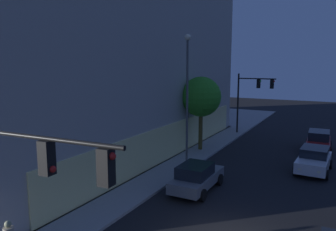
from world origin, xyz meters
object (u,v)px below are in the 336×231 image
at_px(traffic_light_far_corner, 252,92).
at_px(street_lamp_sidewalk, 187,86).
at_px(traffic_light_near_corner, 26,179).
at_px(sidewalk_tree, 201,97).
at_px(car_grey, 197,177).
at_px(car_red, 318,141).
at_px(car_white, 314,160).
at_px(modern_building, 53,49).

relative_size(traffic_light_far_corner, street_lamp_sidewalk, 0.68).
distance_m(traffic_light_near_corner, sidewalk_tree, 19.81).
bearing_deg(car_grey, street_lamp_sidewalk, 32.18).
xyz_separation_m(sidewalk_tree, car_red, (4.64, -8.84, -3.73)).
bearing_deg(car_white, car_grey, 140.56).
relative_size(traffic_light_far_corner, sidewalk_tree, 1.01).
height_order(traffic_light_near_corner, street_lamp_sidewalk, street_lamp_sidewalk).
distance_m(traffic_light_near_corner, car_grey, 11.72).
height_order(traffic_light_near_corner, car_red, traffic_light_near_corner).
distance_m(traffic_light_far_corner, car_red, 8.47).
bearing_deg(street_lamp_sidewalk, car_white, -69.11).
bearing_deg(modern_building, sidewalk_tree, -76.59).
bearing_deg(modern_building, traffic_light_near_corner, -134.95).
xyz_separation_m(traffic_light_near_corner, street_lamp_sidewalk, (15.07, 2.21, 1.60)).
height_order(car_white, car_red, car_red).
xyz_separation_m(car_grey, car_white, (6.95, -5.72, 0.02)).
distance_m(traffic_light_far_corner, car_white, 12.44).
relative_size(street_lamp_sidewalk, car_white, 2.09).
xyz_separation_m(traffic_light_near_corner, sidewalk_tree, (19.57, 3.02, 0.40)).
distance_m(modern_building, car_grey, 19.09).
height_order(modern_building, car_white, modern_building).
relative_size(sidewalk_tree, car_grey, 1.38).
distance_m(modern_building, car_red, 24.83).
height_order(street_lamp_sidewalk, sidewalk_tree, street_lamp_sidewalk).
relative_size(modern_building, traffic_light_far_corner, 4.78).
bearing_deg(modern_building, street_lamp_sidewalk, -95.29).
height_order(traffic_light_near_corner, traffic_light_far_corner, traffic_light_far_corner).
bearing_deg(traffic_light_near_corner, car_grey, -1.06).
bearing_deg(car_grey, car_red, -23.36).
height_order(traffic_light_far_corner, car_white, traffic_light_far_corner).
height_order(modern_building, traffic_light_near_corner, modern_building).
height_order(modern_building, car_grey, modern_building).
bearing_deg(sidewalk_tree, car_red, -62.30).
distance_m(traffic_light_near_corner, traffic_light_far_corner, 27.94).
relative_size(traffic_light_near_corner, car_red, 1.20).
bearing_deg(traffic_light_far_corner, car_red, -118.93).
bearing_deg(traffic_light_far_corner, car_white, -145.07).
relative_size(modern_building, traffic_light_near_corner, 5.28).
height_order(traffic_light_near_corner, car_grey, traffic_light_near_corner).
relative_size(car_grey, car_red, 0.95).
height_order(modern_building, sidewalk_tree, modern_building).
relative_size(sidewalk_tree, car_red, 1.32).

